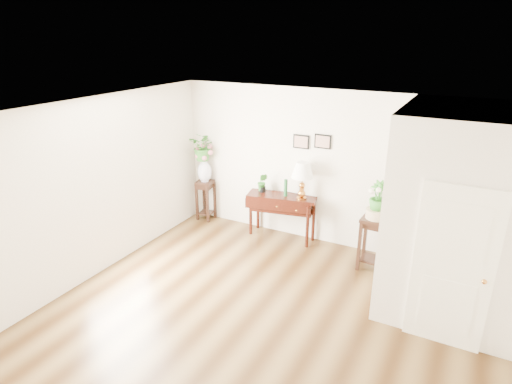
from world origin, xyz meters
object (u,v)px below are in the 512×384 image
Objects in this scene: console_table at (282,216)px; plant_stand_a at (206,200)px; plant_stand_b at (373,243)px; table_lamp at (302,181)px.

console_table reaches higher than plant_stand_a.
plant_stand_a is 0.93× the size of plant_stand_b.
table_lamp is 1.64m from plant_stand_b.
console_table is at bearing 169.46° from plant_stand_b.
plant_stand_a is at bearing 167.21° from console_table.
console_table is 1.75m from plant_stand_a.
table_lamp reaches higher than plant_stand_b.
table_lamp is at bearing 166.68° from plant_stand_b.
plant_stand_b reaches higher than plant_stand_a.
plant_stand_b is (3.54, -0.38, 0.03)m from plant_stand_a.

